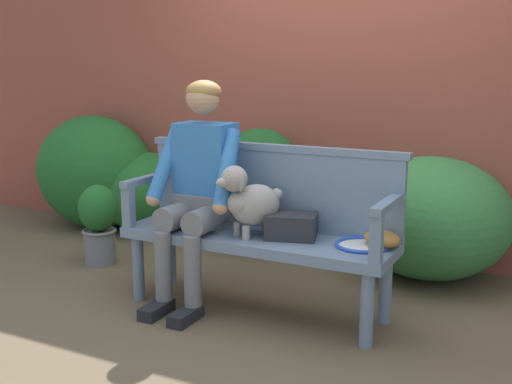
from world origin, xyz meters
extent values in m
plane|color=brown|center=(0.00, 0.00, 0.00)|extent=(40.00, 40.00, 0.00)
cube|color=brown|center=(0.00, 1.46, 1.39)|extent=(8.00, 0.30, 2.79)
ellipsoid|color=#1E5B23|center=(-2.13, 1.06, 0.49)|extent=(1.13, 0.80, 0.99)
ellipsoid|color=#1E5B23|center=(-1.64, 1.13, 0.35)|extent=(0.75, 0.75, 0.69)
ellipsoid|color=#194C1E|center=(-0.54, 1.13, 0.47)|extent=(0.78, 0.57, 0.95)
ellipsoid|color=#337538|center=(0.77, 1.07, 0.41)|extent=(1.06, 1.03, 0.82)
cube|color=slate|center=(0.00, 0.00, 0.43)|extent=(1.60, 0.46, 0.06)
cylinder|color=slate|center=(-0.72, -0.17, 0.20)|extent=(0.07, 0.07, 0.40)
cylinder|color=slate|center=(0.72, -0.17, 0.20)|extent=(0.07, 0.07, 0.40)
cylinder|color=slate|center=(-0.72, 0.17, 0.20)|extent=(0.07, 0.07, 0.40)
cylinder|color=slate|center=(0.72, 0.17, 0.20)|extent=(0.07, 0.07, 0.40)
cube|color=slate|center=(0.00, 0.20, 0.69)|extent=(1.60, 0.05, 0.46)
cube|color=slate|center=(0.00, 0.20, 0.94)|extent=(1.64, 0.06, 0.04)
cube|color=slate|center=(-0.76, -0.19, 0.58)|extent=(0.06, 0.06, 0.24)
cube|color=slate|center=(-0.76, 0.00, 0.72)|extent=(0.06, 0.46, 0.04)
cube|color=slate|center=(0.76, -0.19, 0.58)|extent=(0.06, 0.06, 0.24)
cube|color=slate|center=(0.76, 0.00, 0.72)|extent=(0.06, 0.46, 0.04)
cube|color=black|center=(-0.47, -0.33, 0.04)|extent=(0.10, 0.24, 0.07)
cylinder|color=slate|center=(-0.47, -0.25, 0.28)|extent=(0.10, 0.10, 0.41)
cylinder|color=slate|center=(-0.47, -0.10, 0.54)|extent=(0.15, 0.30, 0.15)
cube|color=black|center=(-0.27, -0.33, 0.04)|extent=(0.10, 0.24, 0.07)
cylinder|color=slate|center=(-0.27, -0.25, 0.28)|extent=(0.10, 0.10, 0.41)
cylinder|color=slate|center=(-0.27, -0.10, 0.54)|extent=(0.15, 0.30, 0.15)
cube|color=slate|center=(-0.37, 0.05, 0.56)|extent=(0.32, 0.24, 0.20)
cube|color=#2D6BB2|center=(-0.37, 0.07, 0.82)|extent=(0.34, 0.22, 0.52)
cylinder|color=#2D6BB2|center=(-0.58, -0.04, 0.84)|extent=(0.14, 0.31, 0.44)
sphere|color=tan|center=(-0.60, -0.15, 0.64)|extent=(0.09, 0.09, 0.09)
cylinder|color=#2D6BB2|center=(-0.16, -0.04, 0.84)|extent=(0.14, 0.31, 0.44)
sphere|color=tan|center=(-0.14, -0.15, 0.64)|extent=(0.09, 0.09, 0.09)
sphere|color=tan|center=(-0.37, 0.05, 1.23)|extent=(0.20, 0.20, 0.20)
ellipsoid|color=olive|center=(-0.37, 0.06, 1.26)|extent=(0.21, 0.21, 0.14)
cylinder|color=gray|center=(-0.09, -0.06, 0.50)|extent=(0.04, 0.04, 0.08)
cylinder|color=gray|center=(0.00, -0.12, 0.50)|extent=(0.04, 0.04, 0.08)
cylinder|color=gray|center=(0.01, 0.08, 0.50)|extent=(0.04, 0.04, 0.08)
cylinder|color=gray|center=(0.10, 0.02, 0.50)|extent=(0.04, 0.04, 0.08)
ellipsoid|color=gray|center=(0.01, -0.02, 0.64)|extent=(0.33, 0.36, 0.24)
sphere|color=gray|center=(-0.05, -0.10, 0.66)|extent=(0.14, 0.14, 0.14)
sphere|color=gray|center=(-0.07, -0.13, 0.80)|extent=(0.15, 0.15, 0.15)
ellipsoid|color=gray|center=(-0.11, -0.18, 0.79)|extent=(0.10, 0.11, 0.06)
ellipsoid|color=gray|center=(-0.11, -0.09, 0.79)|extent=(0.06, 0.05, 0.11)
ellipsoid|color=gray|center=(-0.01, -0.16, 0.79)|extent=(0.06, 0.05, 0.11)
sphere|color=gray|center=(0.08, 0.10, 0.69)|extent=(0.07, 0.07, 0.07)
torus|color=blue|center=(0.61, 0.05, 0.47)|extent=(0.39, 0.39, 0.02)
cylinder|color=silver|center=(0.61, 0.05, 0.46)|extent=(0.25, 0.25, 0.00)
cube|color=blue|center=(0.54, 0.19, 0.48)|extent=(0.07, 0.08, 0.02)
cylinder|color=black|center=(0.47, 0.32, 0.48)|extent=(0.13, 0.21, 0.03)
ellipsoid|color=#9E6B2D|center=(0.71, 0.09, 0.51)|extent=(0.28, 0.27, 0.09)
cube|color=#232328|center=(0.21, 0.03, 0.53)|extent=(0.33, 0.27, 0.14)
cylinder|color=slate|center=(-1.41, 0.27, 0.12)|extent=(0.22, 0.22, 0.24)
torus|color=slate|center=(-1.41, 0.27, 0.24)|extent=(0.25, 0.25, 0.02)
ellipsoid|color=#1E5B23|center=(-1.41, 0.27, 0.41)|extent=(0.28, 0.28, 0.34)
camera|label=1|loc=(1.57, -3.07, 1.42)|focal=43.61mm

